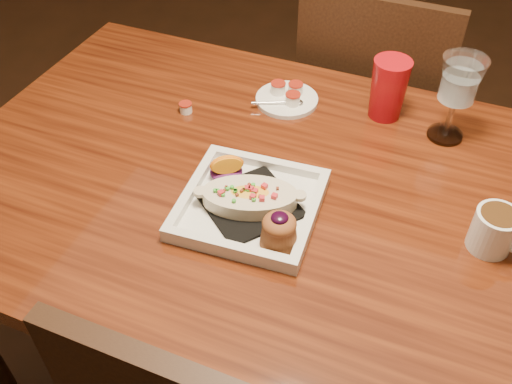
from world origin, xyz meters
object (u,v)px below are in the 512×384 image
at_px(goblet, 459,84).
at_px(red_tumbler, 388,89).
at_px(table, 304,227).
at_px(plate, 253,205).
at_px(chair_far, 370,117).
at_px(coffee_mug, 496,230).
at_px(saucer, 287,97).

distance_m(goblet, red_tumbler, 0.16).
bearing_deg(table, plate, -129.69).
relative_size(plate, goblet, 1.42).
distance_m(chair_far, plate, 0.77).
distance_m(chair_far, red_tumbler, 0.45).
bearing_deg(chair_far, plate, 83.95).
bearing_deg(goblet, coffee_mug, -66.91).
xyz_separation_m(plate, saucer, (-0.07, 0.37, -0.01)).
relative_size(coffee_mug, red_tumbler, 0.77).
relative_size(goblet, saucer, 1.31).
height_order(goblet, saucer, goblet).
xyz_separation_m(chair_far, coffee_mug, (0.34, -0.63, 0.29)).
bearing_deg(red_tumbler, plate, -110.76).
bearing_deg(table, chair_far, 90.00).
bearing_deg(coffee_mug, plate, -154.59).
xyz_separation_m(plate, goblet, (0.29, 0.38, 0.11)).
bearing_deg(plate, saucer, 96.35).
bearing_deg(saucer, goblet, 1.41).
bearing_deg(saucer, plate, -79.30).
height_order(goblet, red_tumbler, goblet).
xyz_separation_m(table, red_tumbler, (0.08, 0.31, 0.17)).
bearing_deg(plate, red_tumbler, 64.89).
relative_size(chair_far, plate, 3.43).
bearing_deg(chair_far, coffee_mug, 118.33).
height_order(plate, saucer, plate).
height_order(plate, coffee_mug, plate).
relative_size(table, goblet, 7.85).
bearing_deg(goblet, red_tumbler, 169.25).
relative_size(goblet, red_tumbler, 1.37).
distance_m(plate, red_tumbler, 0.44).
distance_m(chair_far, goblet, 0.55).
height_order(table, plate, plate).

